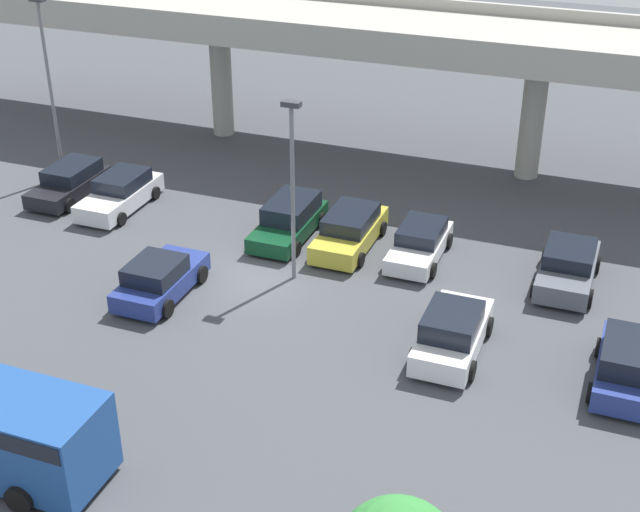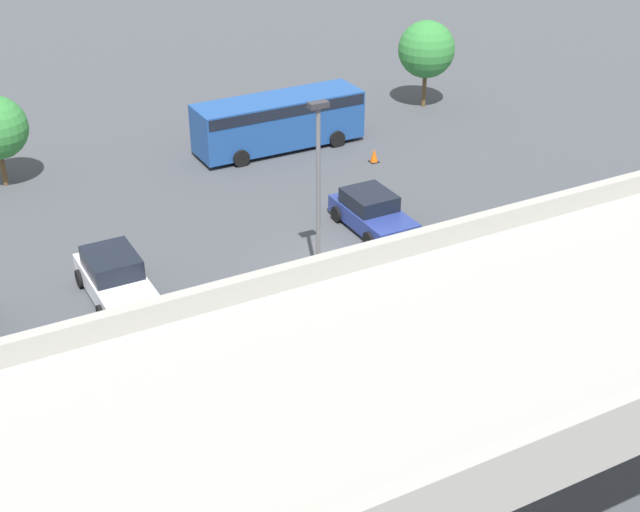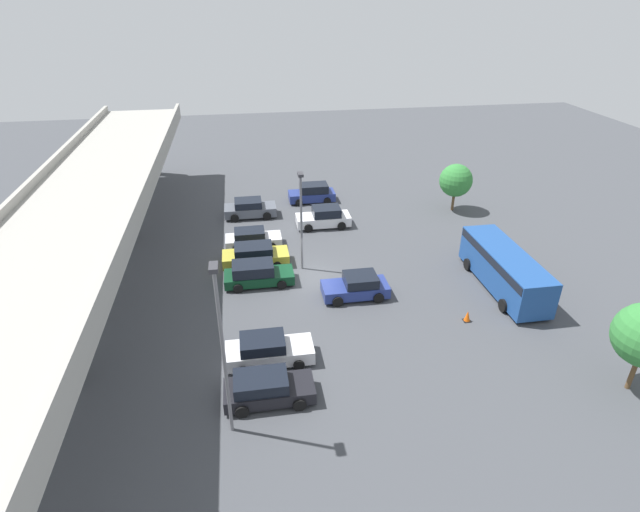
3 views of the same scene
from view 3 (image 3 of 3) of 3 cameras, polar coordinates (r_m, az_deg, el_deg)
ground_plane at (r=34.96m, az=-0.73°, el=-2.49°), size 105.83×105.83×0.00m
highway_overpass at (r=33.38m, az=-25.38°, el=4.86°), size 50.52×7.38×7.38m
parked_car_0 at (r=25.25m, az=-6.11°, el=-14.80°), size 2.13×4.40×1.48m
parked_car_1 at (r=27.43m, az=-5.98°, el=-10.65°), size 2.14×4.72×1.56m
parked_car_2 at (r=32.66m, az=4.19°, el=-3.50°), size 2.21×4.31×1.56m
parked_car_3 at (r=34.19m, az=-7.23°, el=-2.04°), size 2.15×4.70×1.58m
parked_car_4 at (r=36.57m, az=-7.43°, el=0.07°), size 2.18×4.78×1.55m
parked_car_5 at (r=39.26m, az=-7.72°, el=2.00°), size 2.05×4.32×1.39m
parked_car_6 at (r=42.25m, az=0.47°, el=4.43°), size 2.18×4.53×1.71m
parked_car_7 at (r=44.58m, az=-8.03°, el=5.40°), size 2.24×4.50×1.56m
parked_car_8 at (r=47.41m, az=-0.88°, el=7.19°), size 2.13×4.31×1.70m
shuttle_bus at (r=35.26m, az=20.36°, el=-1.18°), size 8.63×2.77×2.66m
lamp_post_near_aisle at (r=34.19m, az=-2.16°, el=4.81°), size 0.70×0.35×7.21m
lamp_post_mid_lot at (r=21.23m, az=-11.12°, el=-9.63°), size 0.70×0.35×8.68m
tree_front_centre at (r=46.36m, az=15.27°, el=8.32°), size 2.91×2.91×4.28m
traffic_cone at (r=31.75m, az=16.49°, el=-6.63°), size 0.44×0.44×0.70m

